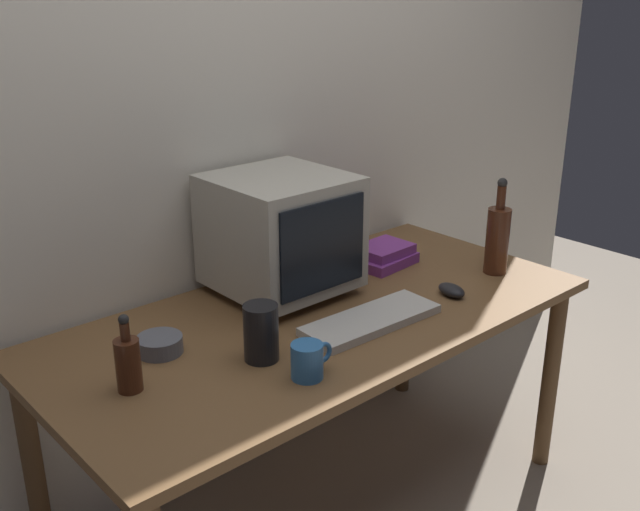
{
  "coord_description": "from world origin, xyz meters",
  "views": [
    {
      "loc": [
        -1.29,
        -1.44,
        1.61
      ],
      "look_at": [
        0.0,
        0.0,
        0.88
      ],
      "focal_mm": 41.1,
      "sensor_mm": 36.0,
      "label": 1
    }
  ],
  "objects_px": {
    "computer_mouse": "(451,290)",
    "metal_canister": "(261,333)",
    "bottle_short": "(128,362)",
    "mug": "(308,361)",
    "bottle_tall": "(498,238)",
    "cd_spindle": "(160,345)",
    "crt_monitor": "(281,233)",
    "keyboard": "(371,320)",
    "book_stack": "(383,255)"
  },
  "relations": [
    {
      "from": "computer_mouse",
      "to": "metal_canister",
      "type": "relative_size",
      "value": 0.67
    },
    {
      "from": "bottle_short",
      "to": "mug",
      "type": "xyz_separation_m",
      "value": [
        0.35,
        -0.24,
        -0.03
      ]
    },
    {
      "from": "metal_canister",
      "to": "bottle_tall",
      "type": "bearing_deg",
      "value": -2.65
    },
    {
      "from": "computer_mouse",
      "to": "cd_spindle",
      "type": "distance_m",
      "value": 0.9
    },
    {
      "from": "crt_monitor",
      "to": "keyboard",
      "type": "xyz_separation_m",
      "value": [
        0.04,
        -0.35,
        -0.18
      ]
    },
    {
      "from": "bottle_short",
      "to": "cd_spindle",
      "type": "relative_size",
      "value": 1.64
    },
    {
      "from": "mug",
      "to": "metal_canister",
      "type": "distance_m",
      "value": 0.15
    },
    {
      "from": "book_stack",
      "to": "cd_spindle",
      "type": "relative_size",
      "value": 1.84
    },
    {
      "from": "book_stack",
      "to": "cd_spindle",
      "type": "height_order",
      "value": "book_stack"
    },
    {
      "from": "bottle_short",
      "to": "bottle_tall",
      "type": "bearing_deg",
      "value": -5.91
    },
    {
      "from": "computer_mouse",
      "to": "bottle_tall",
      "type": "distance_m",
      "value": 0.28
    },
    {
      "from": "metal_canister",
      "to": "mug",
      "type": "bearing_deg",
      "value": -79.17
    },
    {
      "from": "computer_mouse",
      "to": "mug",
      "type": "distance_m",
      "value": 0.66
    },
    {
      "from": "computer_mouse",
      "to": "mug",
      "type": "height_order",
      "value": "mug"
    },
    {
      "from": "cd_spindle",
      "to": "keyboard",
      "type": "bearing_deg",
      "value": -25.0
    },
    {
      "from": "bottle_tall",
      "to": "cd_spindle",
      "type": "xyz_separation_m",
      "value": [
        -1.12,
        0.25,
        -0.1
      ]
    },
    {
      "from": "keyboard",
      "to": "computer_mouse",
      "type": "relative_size",
      "value": 4.2
    },
    {
      "from": "computer_mouse",
      "to": "bottle_tall",
      "type": "relative_size",
      "value": 0.31
    },
    {
      "from": "computer_mouse",
      "to": "cd_spindle",
      "type": "bearing_deg",
      "value": 172.43
    },
    {
      "from": "bottle_short",
      "to": "cd_spindle",
      "type": "height_order",
      "value": "bottle_short"
    },
    {
      "from": "keyboard",
      "to": "cd_spindle",
      "type": "bearing_deg",
      "value": 157.34
    },
    {
      "from": "cd_spindle",
      "to": "metal_canister",
      "type": "relative_size",
      "value": 0.8
    },
    {
      "from": "computer_mouse",
      "to": "crt_monitor",
      "type": "bearing_deg",
      "value": 145.04
    },
    {
      "from": "bottle_tall",
      "to": "mug",
      "type": "bearing_deg",
      "value": -173.44
    },
    {
      "from": "book_stack",
      "to": "metal_canister",
      "type": "relative_size",
      "value": 1.47
    },
    {
      "from": "cd_spindle",
      "to": "crt_monitor",
      "type": "bearing_deg",
      "value": 11.31
    },
    {
      "from": "computer_mouse",
      "to": "metal_canister",
      "type": "xyz_separation_m",
      "value": [
        -0.68,
        0.07,
        0.06
      ]
    },
    {
      "from": "crt_monitor",
      "to": "bottle_tall",
      "type": "bearing_deg",
      "value": -28.73
    },
    {
      "from": "bottle_short",
      "to": "cd_spindle",
      "type": "distance_m",
      "value": 0.2
    },
    {
      "from": "mug",
      "to": "cd_spindle",
      "type": "relative_size",
      "value": 1.0
    },
    {
      "from": "crt_monitor",
      "to": "book_stack",
      "type": "height_order",
      "value": "crt_monitor"
    },
    {
      "from": "crt_monitor",
      "to": "book_stack",
      "type": "bearing_deg",
      "value": -6.4
    },
    {
      "from": "book_stack",
      "to": "bottle_short",
      "type": "bearing_deg",
      "value": -170.81
    },
    {
      "from": "bottle_tall",
      "to": "keyboard",
      "type": "bearing_deg",
      "value": 179.98
    },
    {
      "from": "keyboard",
      "to": "bottle_short",
      "type": "relative_size",
      "value": 2.14
    },
    {
      "from": "mug",
      "to": "crt_monitor",
      "type": "bearing_deg",
      "value": 57.91
    },
    {
      "from": "crt_monitor",
      "to": "cd_spindle",
      "type": "bearing_deg",
      "value": -168.69
    },
    {
      "from": "bottle_tall",
      "to": "bottle_short",
      "type": "xyz_separation_m",
      "value": [
        -1.26,
        0.13,
        -0.05
      ]
    },
    {
      "from": "computer_mouse",
      "to": "keyboard",
      "type": "bearing_deg",
      "value": -174.44
    },
    {
      "from": "book_stack",
      "to": "cd_spindle",
      "type": "distance_m",
      "value": 0.9
    },
    {
      "from": "bottle_tall",
      "to": "metal_canister",
      "type": "xyz_separation_m",
      "value": [
        -0.94,
        0.04,
        -0.05
      ]
    },
    {
      "from": "computer_mouse",
      "to": "book_stack",
      "type": "distance_m",
      "value": 0.33
    },
    {
      "from": "mug",
      "to": "cd_spindle",
      "type": "distance_m",
      "value": 0.41
    },
    {
      "from": "keyboard",
      "to": "computer_mouse",
      "type": "height_order",
      "value": "computer_mouse"
    },
    {
      "from": "computer_mouse",
      "to": "book_stack",
      "type": "bearing_deg",
      "value": 93.53
    },
    {
      "from": "keyboard",
      "to": "metal_canister",
      "type": "height_order",
      "value": "metal_canister"
    },
    {
      "from": "bottle_short",
      "to": "metal_canister",
      "type": "relative_size",
      "value": 1.31
    },
    {
      "from": "mug",
      "to": "cd_spindle",
      "type": "bearing_deg",
      "value": 120.14
    },
    {
      "from": "book_stack",
      "to": "cd_spindle",
      "type": "bearing_deg",
      "value": -176.7
    },
    {
      "from": "bottle_tall",
      "to": "mug",
      "type": "xyz_separation_m",
      "value": [
        -0.91,
        -0.1,
        -0.08
      ]
    }
  ]
}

